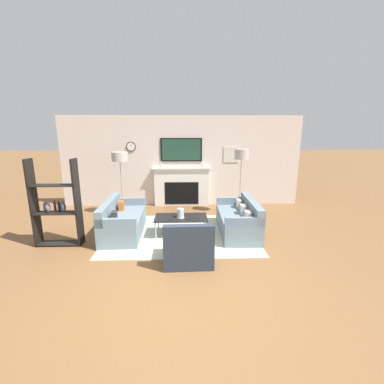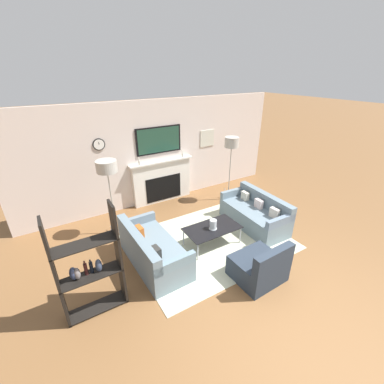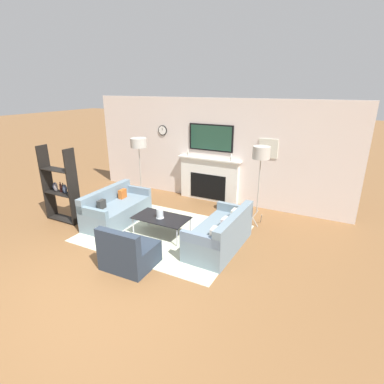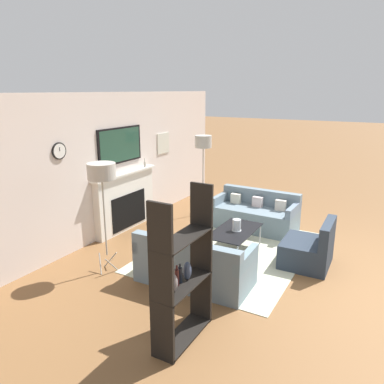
{
  "view_description": "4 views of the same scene",
  "coord_description": "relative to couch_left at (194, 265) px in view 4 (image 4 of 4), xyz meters",
  "views": [
    {
      "loc": [
        0.07,
        -3.46,
        2.21
      ],
      "look_at": [
        0.27,
        2.63,
        0.79
      ],
      "focal_mm": 24.0,
      "sensor_mm": 36.0,
      "label": 1
    },
    {
      "loc": [
        -2.65,
        -1.7,
        3.35
      ],
      "look_at": [
        -0.09,
        2.51,
        0.98
      ],
      "focal_mm": 24.0,
      "sensor_mm": 36.0,
      "label": 2
    },
    {
      "loc": [
        3.18,
        -2.85,
        2.97
      ],
      "look_at": [
        0.33,
        2.6,
        0.79
      ],
      "focal_mm": 28.0,
      "sensor_mm": 36.0,
      "label": 3
    },
    {
      "loc": [
        -5.61,
        -0.44,
        2.75
      ],
      "look_at": [
        -0.18,
        2.61,
        1.03
      ],
      "focal_mm": 35.0,
      "sensor_mm": 36.0,
      "label": 4
    }
  ],
  "objects": [
    {
      "name": "ground_plane",
      "position": [
        1.3,
        -1.95,
        -0.29
      ],
      "size": [
        60.0,
        60.0,
        0.0
      ],
      "primitive_type": "plane",
      "color": "brown"
    },
    {
      "name": "fireplace_wall",
      "position": [
        1.3,
        2.38,
        0.93
      ],
      "size": [
        7.23,
        0.28,
        2.7
      ],
      "color": "beige",
      "rests_on": "ground_plane"
    },
    {
      "name": "area_rug",
      "position": [
        1.3,
        0.0,
        -0.28
      ],
      "size": [
        3.21,
        2.46,
        0.01
      ],
      "color": "beige",
      "rests_on": "ground_plane"
    },
    {
      "name": "couch_left",
      "position": [
        0.0,
        0.0,
        0.0
      ],
      "size": [
        0.83,
        1.67,
        0.76
      ],
      "color": "slate",
      "rests_on": "ground_plane"
    },
    {
      "name": "couch_right",
      "position": [
        2.59,
        -0.0,
        0.0
      ],
      "size": [
        0.81,
        1.67,
        0.76
      ],
      "color": "slate",
      "rests_on": "ground_plane"
    },
    {
      "name": "armchair",
      "position": [
        1.43,
        -1.33,
        -0.03
      ],
      "size": [
        0.84,
        0.76,
        0.78
      ],
      "color": "#27313E",
      "rests_on": "ground_plane"
    },
    {
      "name": "coffee_table",
      "position": [
        1.3,
        -0.09,
        0.1
      ],
      "size": [
        1.14,
        0.63,
        0.41
      ],
      "color": "black",
      "rests_on": "ground_plane"
    },
    {
      "name": "hurricane_candle",
      "position": [
        1.29,
        -0.12,
        0.21
      ],
      "size": [
        0.17,
        0.17,
        0.2
      ],
      "color": "silver",
      "rests_on": "coffee_table"
    },
    {
      "name": "floor_lamp_left",
      "position": [
        -0.31,
        1.37,
        1.28
      ],
      "size": [
        0.42,
        0.42,
        1.72
      ],
      "color": "#9E998E",
      "rests_on": "ground_plane"
    },
    {
      "name": "floor_lamp_right",
      "position": [
        2.9,
        1.37,
        1.33
      ],
      "size": [
        0.37,
        0.37,
        1.79
      ],
      "color": "#9E998E",
      "rests_on": "ground_plane"
    },
    {
      "name": "shelf_unit",
      "position": [
        -1.15,
        -0.5,
        0.52
      ],
      "size": [
        0.89,
        0.28,
        1.73
      ],
      "color": "black",
      "rests_on": "ground_plane"
    }
  ]
}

